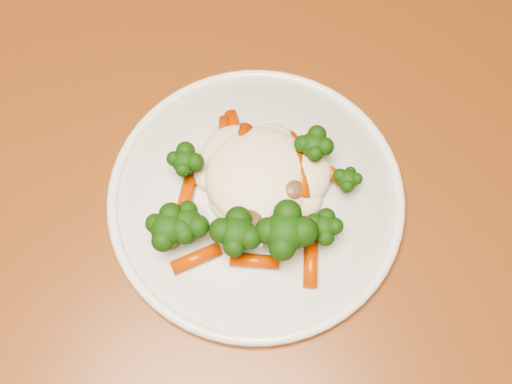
% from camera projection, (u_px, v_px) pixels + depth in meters
% --- Properties ---
extents(dining_table, '(1.28, 0.93, 0.75)m').
position_uv_depth(dining_table, '(178.00, 261.00, 0.67)').
color(dining_table, brown).
rests_on(dining_table, ground).
extents(plate, '(0.27, 0.27, 0.01)m').
position_uv_depth(plate, '(256.00, 198.00, 0.58)').
color(plate, white).
rests_on(plate, dining_table).
extents(meal, '(0.18, 0.17, 0.05)m').
position_uv_depth(meal, '(254.00, 195.00, 0.55)').
color(meal, '#FEF0CB').
rests_on(meal, plate).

